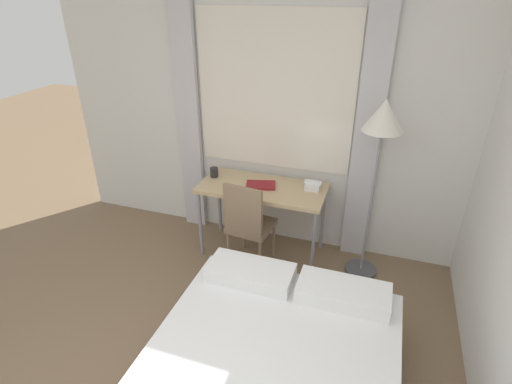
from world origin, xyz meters
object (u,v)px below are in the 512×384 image
mug (214,172)px  desk (262,192)px  book (261,185)px  telephone (313,186)px  desk_chair (248,222)px  standing_lamp (382,132)px

mug → desk: bearing=-5.9°
desk → book: size_ratio=3.88×
desk → telephone: (0.48, 0.10, 0.10)m
desk_chair → telephone: (0.53, 0.37, 0.29)m
telephone → book: size_ratio=0.50×
telephone → mug: 1.01m
telephone → mug: mug is taller
standing_lamp → book: (-1.04, 0.01, -0.66)m
desk → mug: bearing=174.1°
standing_lamp → mug: size_ratio=17.49×
telephone → book: bearing=-168.2°
standing_lamp → desk: bearing=179.7°
desk → book: 0.08m
desk_chair → mug: bearing=152.6°
desk → telephone: 0.50m
mug → book: bearing=-6.0°
telephone → mug: (-1.01, -0.05, 0.01)m
standing_lamp → book: bearing=179.7°
standing_lamp → mug: 1.68m
telephone → desk_chair: bearing=-145.2°
desk_chair → mug: desk_chair is taller
desk → mug: mug is taller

